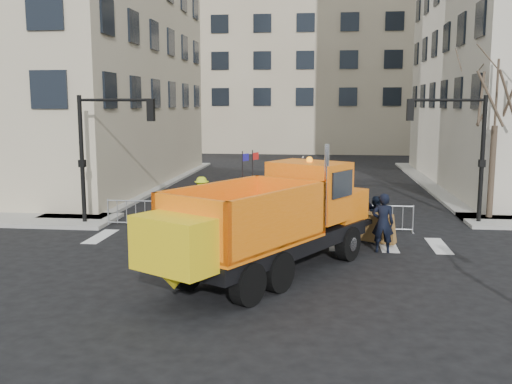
# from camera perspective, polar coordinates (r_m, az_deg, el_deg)

# --- Properties ---
(ground) EXTENTS (120.00, 120.00, 0.00)m
(ground) POSITION_cam_1_polar(r_m,az_deg,el_deg) (15.95, -0.57, -9.58)
(ground) COLOR black
(ground) RESTS_ON ground
(sidewalk_back) EXTENTS (64.00, 5.00, 0.15)m
(sidewalk_back) POSITION_cam_1_polar(r_m,az_deg,el_deg) (24.11, 2.00, -3.09)
(sidewalk_back) COLOR gray
(sidewalk_back) RESTS_ON ground
(building_far) EXTENTS (30.00, 18.00, 24.00)m
(building_far) POSITION_cam_1_polar(r_m,az_deg,el_deg) (67.41, 5.23, 14.63)
(building_far) COLOR tan
(building_far) RESTS_ON ground
(traffic_light_left) EXTENTS (0.18, 0.18, 5.40)m
(traffic_light_left) POSITION_cam_1_polar(r_m,az_deg,el_deg) (24.72, -17.01, 2.98)
(traffic_light_left) COLOR black
(traffic_light_left) RESTS_ON ground
(traffic_light_right) EXTENTS (0.18, 0.18, 5.40)m
(traffic_light_right) POSITION_cam_1_polar(r_m,az_deg,el_deg) (25.49, 21.67, 2.91)
(traffic_light_right) COLOR black
(traffic_light_right) RESTS_ON ground
(crowd_barriers) EXTENTS (12.60, 0.60, 1.10)m
(crowd_barriers) POSITION_cam_1_polar(r_m,az_deg,el_deg) (23.21, -0.02, -2.35)
(crowd_barriers) COLOR #9EA0A5
(crowd_barriers) RESTS_ON ground
(street_tree) EXTENTS (3.00, 3.00, 7.50)m
(street_tree) POSITION_cam_1_polar(r_m,az_deg,el_deg) (26.56, 22.72, 5.33)
(street_tree) COLOR #382B21
(street_tree) RESTS_ON ground
(plow_truck) EXTENTS (7.30, 9.94, 3.87)m
(plow_truck) POSITION_cam_1_polar(r_m,az_deg,el_deg) (16.66, 1.38, -2.67)
(plow_truck) COLOR black
(plow_truck) RESTS_ON ground
(cop_a) EXTENTS (0.77, 0.53, 2.05)m
(cop_a) POSITION_cam_1_polar(r_m,az_deg,el_deg) (19.90, 12.56, -3.03)
(cop_a) COLOR black
(cop_a) RESTS_ON ground
(cop_b) EXTENTS (0.94, 0.78, 1.74)m
(cop_b) POSITION_cam_1_polar(r_m,az_deg,el_deg) (21.23, 11.82, -2.71)
(cop_b) COLOR black
(cop_b) RESTS_ON ground
(cop_c) EXTENTS (1.13, 0.99, 1.83)m
(cop_c) POSITION_cam_1_polar(r_m,az_deg,el_deg) (21.50, 10.78, -2.41)
(cop_c) COLOR black
(cop_c) RESTS_ON ground
(worker) EXTENTS (1.17, 0.73, 1.73)m
(worker) POSITION_cam_1_polar(r_m,az_deg,el_deg) (25.24, -5.45, -0.42)
(worker) COLOR #CDE11A
(worker) RESTS_ON sidewalk_back
(newspaper_box) EXTENTS (0.50, 0.46, 1.10)m
(newspaper_box) POSITION_cam_1_polar(r_m,az_deg,el_deg) (22.00, 10.64, -2.73)
(newspaper_box) COLOR #9A180B
(newspaper_box) RESTS_ON sidewalk_back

